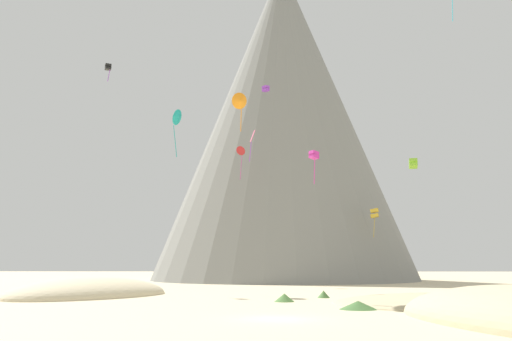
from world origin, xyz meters
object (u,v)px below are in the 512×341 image
(bush_far_right, at_px, (284,298))
(kite_orange_mid, at_px, (240,101))
(bush_near_right, at_px, (411,298))
(kite_magenta_mid, at_px, (314,156))
(bush_scatter_east, at_px, (324,294))
(kite_rainbow_mid, at_px, (252,139))
(kite_violet_high, at_px, (266,89))
(rock_massif, at_px, (280,139))
(kite_red_mid, at_px, (240,151))
(kite_black_high, at_px, (108,67))
(kite_lime_mid, at_px, (413,163))
(kite_teal_mid, at_px, (178,118))
(kite_gold_low, at_px, (375,213))
(bush_mid_center, at_px, (358,305))

(bush_far_right, relative_size, kite_orange_mid, 0.45)
(bush_far_right, height_order, bush_near_right, bush_far_right)
(bush_far_right, height_order, kite_magenta_mid, kite_magenta_mid)
(bush_scatter_east, height_order, kite_orange_mid, kite_orange_mid)
(kite_rainbow_mid, relative_size, kite_violet_high, 2.79)
(rock_massif, height_order, kite_red_mid, rock_massif)
(rock_massif, distance_m, kite_black_high, 48.16)
(bush_scatter_east, relative_size, kite_violet_high, 0.92)
(kite_rainbow_mid, distance_m, kite_violet_high, 29.48)
(kite_lime_mid, distance_m, kite_violet_high, 27.21)
(bush_scatter_east, relative_size, bush_near_right, 1.01)
(bush_far_right, distance_m, bush_near_right, 11.75)
(kite_magenta_mid, distance_m, kite_red_mid, 34.01)
(rock_massif, relative_size, kite_rainbow_mid, 20.40)
(rock_massif, distance_m, kite_magenta_mid, 59.21)
(kite_violet_high, distance_m, kite_teal_mid, 24.82)
(bush_scatter_east, distance_m, kite_teal_mid, 30.34)
(kite_red_mid, height_order, kite_violet_high, kite_violet_high)
(rock_massif, distance_m, kite_lime_mid, 41.35)
(kite_gold_low, bearing_deg, rock_massif, 49.40)
(bush_mid_center, height_order, kite_violet_high, kite_violet_high)
(kite_red_mid, relative_size, kite_black_high, 2.21)
(rock_massif, xyz_separation_m, kite_rainbow_mid, (-4.04, -52.57, -12.17))
(bush_mid_center, height_order, rock_massif, rock_massif)
(kite_red_mid, relative_size, kite_gold_low, 1.16)
(bush_far_right, relative_size, bush_near_right, 1.48)
(kite_magenta_mid, relative_size, kite_violet_high, 2.67)
(kite_orange_mid, distance_m, kite_red_mid, 36.65)
(bush_mid_center, height_order, bush_near_right, bush_mid_center)
(bush_near_right, bearing_deg, kite_rainbow_mid, 145.06)
(kite_magenta_mid, xyz_separation_m, kite_lime_mid, (16.37, 22.48, 3.22))
(kite_rainbow_mid, bearing_deg, kite_magenta_mid, 89.52)
(bush_near_right, distance_m, kite_rainbow_mid, 25.08)
(kite_rainbow_mid, xyz_separation_m, kite_black_high, (-20.98, 11.42, 13.27))
(bush_near_right, bearing_deg, kite_lime_mid, 73.70)
(kite_violet_high, bearing_deg, bush_near_right, -21.60)
(kite_lime_mid, xyz_separation_m, kite_gold_low, (-3.55, 12.72, -6.19))
(rock_massif, distance_m, kite_orange_mid, 62.97)
(kite_black_high, xyz_separation_m, kite_violet_high, (22.27, 14.17, 1.30))
(kite_red_mid, xyz_separation_m, kite_black_high, (-17.97, -15.75, 9.08))
(kite_teal_mid, bearing_deg, kite_rainbow_mid, -102.39)
(kite_orange_mid, bearing_deg, bush_near_right, -33.84)
(bush_far_right, bearing_deg, kite_black_high, 135.38)
(bush_far_right, xyz_separation_m, kite_lime_mid, (19.81, 30.41, 17.51))
(kite_rainbow_mid, height_order, kite_teal_mid, kite_teal_mid)
(kite_rainbow_mid, xyz_separation_m, kite_teal_mid, (-9.87, 6.00, 4.20))
(rock_massif, relative_size, kite_orange_mid, 19.16)
(bush_far_right, height_order, kite_orange_mid, kite_orange_mid)
(kite_rainbow_mid, bearing_deg, kite_black_high, -84.72)
(kite_gold_low, bearing_deg, bush_scatter_east, 175.97)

